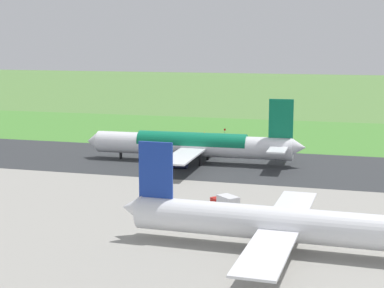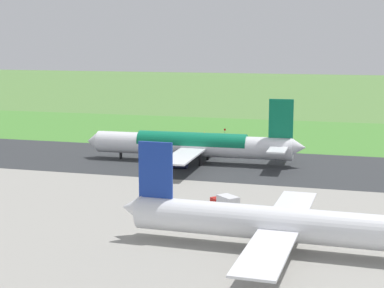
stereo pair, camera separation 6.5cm
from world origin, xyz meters
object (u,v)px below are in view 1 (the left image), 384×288
at_px(airliner_parked_mid, 286,224).
at_px(traffic_cone_orange, 204,132).
at_px(airliner_main, 194,145).
at_px(service_truck_fuel, 226,202).
at_px(no_stopping_sign, 225,131).

height_order(airliner_parked_mid, traffic_cone_orange, airliner_parked_mid).
distance_m(airliner_main, traffic_cone_orange, 47.80).
height_order(airliner_main, airliner_parked_mid, airliner_main).
height_order(airliner_main, traffic_cone_orange, airliner_main).
height_order(airliner_main, service_truck_fuel, airliner_main).
distance_m(airliner_main, service_truck_fuel, 42.74).
xyz_separation_m(no_stopping_sign, traffic_cone_orange, (7.33, -3.33, -1.05)).
bearing_deg(airliner_main, airliner_parked_mid, 117.16).
bearing_deg(traffic_cone_orange, airliner_main, 101.58).
bearing_deg(no_stopping_sign, service_truck_fuel, 103.03).
xyz_separation_m(airliner_parked_mid, no_stopping_sign, (31.82, -101.00, -2.65)).
xyz_separation_m(airliner_parked_mid, traffic_cone_orange, (39.15, -104.34, -3.70)).
relative_size(airliner_parked_mid, no_stopping_sign, 22.50).
bearing_deg(airliner_main, service_truck_fuel, 113.29).
distance_m(airliner_parked_mid, service_truck_fuel, 22.62).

